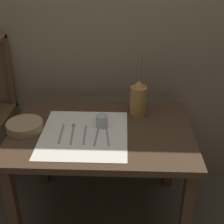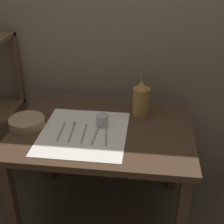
% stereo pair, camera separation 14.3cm
% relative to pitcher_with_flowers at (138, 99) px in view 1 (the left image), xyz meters
% --- Properties ---
extents(ground_plane, '(12.00, 12.00, 0.00)m').
position_rel_pitcher_with_flowers_xyz_m(ground_plane, '(-0.23, -0.20, -0.83)').
color(ground_plane, '#473F35').
extents(stone_wall_back, '(7.00, 0.06, 2.40)m').
position_rel_pitcher_with_flowers_xyz_m(stone_wall_back, '(-0.23, 0.30, 0.37)').
color(stone_wall_back, '#7A6B56').
rests_on(stone_wall_back, ground_plane).
extents(wooden_table, '(1.11, 0.79, 0.71)m').
position_rel_pitcher_with_flowers_xyz_m(wooden_table, '(-0.23, -0.20, -0.21)').
color(wooden_table, '#422D1E').
rests_on(wooden_table, ground_plane).
extents(linen_cloth, '(0.51, 0.56, 0.00)m').
position_rel_pitcher_with_flowers_xyz_m(linen_cloth, '(-0.33, -0.27, -0.11)').
color(linen_cloth, white).
rests_on(linen_cloth, wooden_table).
extents(pitcher_with_flowers, '(0.11, 0.11, 0.43)m').
position_rel_pitcher_with_flowers_xyz_m(pitcher_with_flowers, '(0.00, 0.00, 0.00)').
color(pitcher_with_flowers, olive).
rests_on(pitcher_with_flowers, wooden_table).
extents(wooden_bowl, '(0.22, 0.22, 0.05)m').
position_rel_pitcher_with_flowers_xyz_m(wooden_bowl, '(-0.69, -0.23, -0.09)').
color(wooden_bowl, '#9E7F5B').
rests_on(wooden_bowl, wooden_table).
extents(glass_tumbler_near, '(0.07, 0.07, 0.08)m').
position_rel_pitcher_with_flowers_xyz_m(glass_tumbler_near, '(-0.23, -0.17, -0.07)').
color(glass_tumbler_near, '#B7C1BC').
rests_on(glass_tumbler_near, wooden_table).
extents(fork_inner, '(0.02, 0.21, 0.00)m').
position_rel_pitcher_with_flowers_xyz_m(fork_inner, '(-0.46, -0.27, -0.11)').
color(fork_inner, '#939399').
rests_on(fork_inner, wooden_table).
extents(spoon_outer, '(0.03, 0.22, 0.02)m').
position_rel_pitcher_with_flowers_xyz_m(spoon_outer, '(-0.40, -0.22, -0.11)').
color(spoon_outer, '#939399').
rests_on(spoon_outer, wooden_table).
extents(fork_outer, '(0.02, 0.21, 0.00)m').
position_rel_pitcher_with_flowers_xyz_m(fork_outer, '(-0.32, -0.28, -0.11)').
color(fork_outer, '#939399').
rests_on(fork_outer, wooden_table).
extents(spoon_inner, '(0.03, 0.22, 0.02)m').
position_rel_pitcher_with_flowers_xyz_m(spoon_inner, '(-0.25, -0.23, -0.11)').
color(spoon_inner, '#939399').
rests_on(spoon_inner, wooden_table).
extents(knife_center, '(0.04, 0.21, 0.00)m').
position_rel_pitcher_with_flowers_xyz_m(knife_center, '(-0.19, -0.29, -0.11)').
color(knife_center, '#939399').
rests_on(knife_center, wooden_table).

